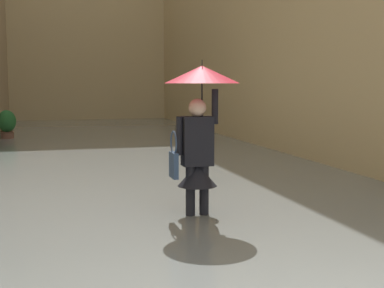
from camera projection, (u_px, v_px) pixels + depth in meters
ground_plane at (126, 156)px, 13.84m from camera, size 60.00×60.00×0.00m
flood_water at (126, 152)px, 13.83m from camera, size 7.87×28.88×0.19m
person_wading at (199, 116)px, 6.66m from camera, size 0.95×0.95×2.15m
potted_plant_near_right at (7, 125)px, 16.24m from camera, size 0.55×0.55×1.06m
potted_plant_mid_right at (6, 123)px, 18.04m from camera, size 0.47×0.47×0.96m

